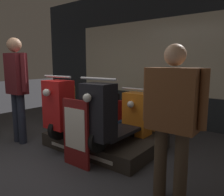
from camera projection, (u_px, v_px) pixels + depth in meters
ground_plane at (28, 167)px, 2.97m from camera, size 30.00×30.00×0.00m
shop_wall_back at (145, 55)px, 5.25m from camera, size 7.00×0.09×3.20m
display_platform at (105, 140)px, 3.72m from camera, size 1.80×1.23×0.22m
scooter_display_left at (84, 109)px, 3.83m from camera, size 0.59×1.71×1.00m
scooter_display_right at (122, 116)px, 3.34m from camera, size 0.59×1.71×1.00m
scooter_backrow_0 at (82, 106)px, 5.21m from camera, size 0.59×1.71×1.00m
scooter_backrow_1 at (113, 111)px, 4.66m from camera, size 0.59×1.71×1.00m
scooter_backrow_2 at (152, 118)px, 4.11m from camera, size 0.59×1.71×1.00m
person_left_browsing at (17, 83)px, 3.77m from camera, size 0.55×0.24×1.83m
person_right_browsing at (173, 111)px, 2.11m from camera, size 0.64×0.27×1.58m
price_sign_board at (76, 133)px, 2.93m from camera, size 0.46×0.04×0.93m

